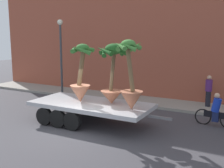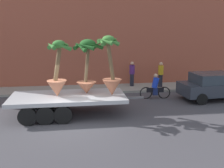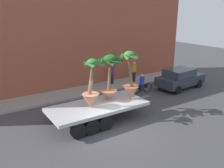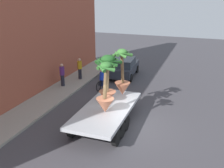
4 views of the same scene
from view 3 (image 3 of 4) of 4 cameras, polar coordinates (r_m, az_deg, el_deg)
ground_plane at (r=12.83m, az=0.30°, el=-10.54°), size 60.00×60.00×0.00m
sidewalk at (r=17.81m, az=-10.39°, el=-2.39°), size 24.00×2.20×0.15m
building_facade at (r=18.43m, az=-13.28°, el=13.11°), size 24.00×1.20×9.57m
flatbed_trailer at (r=13.22m, az=-4.33°, el=-6.05°), size 6.49×2.56×0.98m
potted_palm_rear at (r=13.75m, az=4.41°, el=0.80°), size 1.23×1.23×2.85m
potted_palm_middle at (r=13.50m, az=-0.58°, el=1.52°), size 1.57×1.62×2.66m
potted_palm_front at (r=12.58m, az=-4.98°, el=-1.27°), size 1.24×1.16×2.64m
cyclist at (r=17.86m, az=7.12°, el=-0.17°), size 1.84×0.37×1.54m
parked_car at (r=19.64m, az=15.95°, el=1.38°), size 4.19×2.15×1.58m
pedestrian_near_gate at (r=20.17m, az=5.27°, el=3.04°), size 0.36×0.36×1.71m
pedestrian_far_left at (r=19.50m, az=-0.05°, el=2.61°), size 0.36×0.36×1.71m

